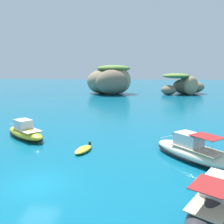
{
  "coord_description": "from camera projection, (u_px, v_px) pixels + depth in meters",
  "views": [
    {
      "loc": [
        7.04,
        -14.01,
        7.63
      ],
      "look_at": [
        3.15,
        14.62,
        2.55
      ],
      "focal_mm": 37.49,
      "sensor_mm": 36.0,
      "label": 1
    }
  ],
  "objects": [
    {
      "name": "motorboat_cream",
      "position": [
        191.0,
        151.0,
        20.2
      ],
      "size": [
        6.89,
        7.49,
        2.46
      ],
      "color": "beige",
      "rests_on": "ground"
    },
    {
      "name": "islet_large",
      "position": [
        109.0,
        81.0,
        79.34
      ],
      "size": [
        16.64,
        19.87,
        9.65
      ],
      "color": "#9E8966",
      "rests_on": "ground"
    },
    {
      "name": "motorboat_charcoal",
      "position": [
        216.0,
        202.0,
        12.49
      ],
      "size": [
        5.46,
        7.06,
        2.2
      ],
      "color": "#2D2D33",
      "rests_on": "ground"
    },
    {
      "name": "dinghy_tender",
      "position": [
        83.0,
        149.0,
        22.37
      ],
      "size": [
        1.68,
        2.87,
        0.58
      ],
      "color": "yellow",
      "rests_on": "ground"
    },
    {
      "name": "islet_small",
      "position": [
        185.0,
        85.0,
        78.5
      ],
      "size": [
        16.03,
        14.41,
        6.9
      ],
      "color": "#756651",
      "rests_on": "ground"
    },
    {
      "name": "ground_plane",
      "position": [
        37.0,
        184.0,
        15.93
      ],
      "size": [
        400.0,
        400.0,
        0.0
      ],
      "primitive_type": "plane",
      "color": "#0C5B7A"
    },
    {
      "name": "motorboat_yellow",
      "position": [
        25.0,
        132.0,
        26.87
      ],
      "size": [
        7.03,
        6.0,
        2.12
      ],
      "color": "yellow",
      "rests_on": "ground"
    }
  ]
}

